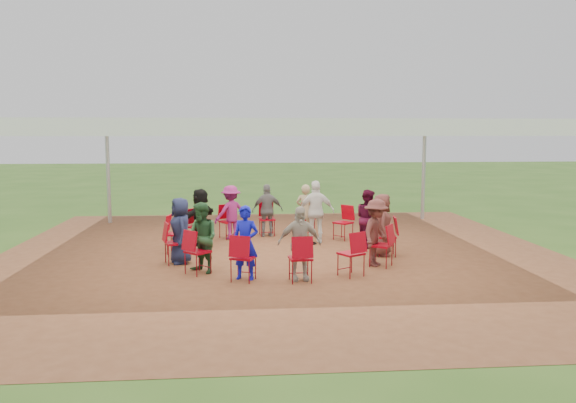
{
  "coord_description": "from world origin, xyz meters",
  "views": [
    {
      "loc": [
        -0.88,
        -12.71,
        2.8
      ],
      "look_at": [
        0.2,
        0.3,
        1.2
      ],
      "focal_mm": 35.0,
      "sensor_mm": 36.0,
      "label": 1
    }
  ],
  "objects": [
    {
      "name": "cable_coil",
      "position": [
        0.85,
        1.17,
        0.02
      ],
      "size": [
        0.41,
        0.41,
        0.03
      ],
      "rotation": [
        0.0,
        0.0,
        0.39
      ],
      "color": "black",
      "rests_on": "ground"
    },
    {
      "name": "chair_4",
      "position": [
        -0.2,
        2.42,
        0.45
      ],
      "size": [
        0.46,
        0.47,
        0.9
      ],
      "primitive_type": null,
      "rotation": [
        0.0,
        0.0,
        -3.06
      ],
      "color": "#A20111",
      "rests_on": "ground"
    },
    {
      "name": "person_seated_0",
      "position": [
        2.29,
        -0.32,
        0.72
      ],
      "size": [
        0.48,
        0.74,
        1.42
      ],
      "primitive_type": "imported",
      "rotation": [
        0.0,
        0.0,
        1.43
      ],
      "color": "#572A26",
      "rests_on": "ground"
    },
    {
      "name": "person_seated_5",
      "position": [
        -1.92,
        1.29,
        0.72
      ],
      "size": [
        1.14,
        1.37,
        1.42
      ],
      "primitive_type": "imported",
      "rotation": [
        0.0,
        0.0,
        -2.16
      ],
      "color": "black",
      "rests_on": "ground"
    },
    {
      "name": "chair_10",
      "position": [
        -0.87,
        -2.27,
        0.45
      ],
      "size": [
        0.55,
        0.56,
        0.9
      ],
      "primitive_type": null,
      "rotation": [
        0.0,
        0.0,
        -0.36
      ],
      "color": "#A20111",
      "rests_on": "ground"
    },
    {
      "name": "tent",
      "position": [
        0.0,
        0.0,
        2.37
      ],
      "size": [
        10.33,
        10.33,
        3.0
      ],
      "color": "#B2B2B7",
      "rests_on": "ground"
    },
    {
      "name": "person_seated_2",
      "position": [
        0.83,
        2.16,
        0.72
      ],
      "size": [
        0.61,
        0.5,
        1.42
      ],
      "primitive_type": "imported",
      "rotation": [
        0.0,
        0.0,
        2.78
      ],
      "color": "tan",
      "rests_on": "ground"
    },
    {
      "name": "dirt_patch",
      "position": [
        0.0,
        0.0,
        0.01
      ],
      "size": [
        13.0,
        13.0,
        0.0
      ],
      "primitive_type": "plane",
      "color": "brown",
      "rests_on": "ground"
    },
    {
      "name": "chair_7",
      "position": [
        -2.41,
        0.34,
        0.45
      ],
      "size": [
        0.49,
        0.48,
        0.9
      ],
      "primitive_type": null,
      "rotation": [
        0.0,
        0.0,
        -1.71
      ],
      "color": "#A20111",
      "rests_on": "ground"
    },
    {
      "name": "ground",
      "position": [
        0.0,
        0.0,
        0.0
      ],
      "size": [
        80.0,
        80.0,
        0.0
      ],
      "primitive_type": "plane",
      "color": "#32561B",
      "rests_on": "ground"
    },
    {
      "name": "person_seated_10",
      "position": [
        1.92,
        -1.29,
        0.72
      ],
      "size": [
        0.89,
        1.02,
        1.42
      ],
      "primitive_type": "imported",
      "rotation": [
        0.0,
        0.0,
        0.98
      ],
      "color": "#572A26",
      "rests_on": "ground"
    },
    {
      "name": "person_seated_4",
      "position": [
        -1.17,
        1.99,
        0.72
      ],
      "size": [
        1.02,
        0.86,
        1.42
      ],
      "primitive_type": "imported",
      "rotation": [
        0.0,
        0.0,
        -2.61
      ],
      "color": "#841C62",
      "rests_on": "ground"
    },
    {
      "name": "chair_5",
      "position": [
        -1.24,
        2.1,
        0.45
      ],
      "size": [
        0.59,
        0.59,
        0.9
      ],
      "primitive_type": null,
      "rotation": [
        0.0,
        0.0,
        -2.61
      ],
      "color": "#A20111",
      "rests_on": "ground"
    },
    {
      "name": "person_seated_1",
      "position": [
        2.2,
        0.7,
        0.72
      ],
      "size": [
        0.59,
        0.78,
        1.42
      ],
      "primitive_type": "imported",
      "rotation": [
        0.0,
        0.0,
        1.88
      ],
      "color": "#450A22",
      "rests_on": "ground"
    },
    {
      "name": "chair_6",
      "position": [
        -2.02,
        1.35,
        0.45
      ],
      "size": [
        0.6,
        0.59,
        0.9
      ],
      "primitive_type": null,
      "rotation": [
        0.0,
        0.0,
        -2.16
      ],
      "color": "#A20111",
      "rests_on": "ground"
    },
    {
      "name": "person_seated_6",
      "position": [
        -2.2,
        -0.7,
        0.72
      ],
      "size": [
        0.58,
        0.78,
        1.42
      ],
      "primitive_type": "imported",
      "rotation": [
        0.0,
        0.0,
        -1.26
      ],
      "color": "#1B2243",
      "rests_on": "ground"
    },
    {
      "name": "chair_9",
      "position": [
        -1.77,
        -1.67,
        0.45
      ],
      "size": [
        0.61,
        0.61,
        0.9
      ],
      "primitive_type": null,
      "rotation": [
        0.0,
        0.0,
        -0.81
      ],
      "color": "#A20111",
      "rests_on": "ground"
    },
    {
      "name": "chair_12",
      "position": [
        1.24,
        -2.1,
        0.45
      ],
      "size": [
        0.59,
        0.59,
        0.9
      ],
      "primitive_type": null,
      "rotation": [
        0.0,
        0.0,
        0.53
      ],
      "color": "#A20111",
      "rests_on": "ground"
    },
    {
      "name": "person_seated_3",
      "position": [
        -0.19,
        2.3,
        0.72
      ],
      "size": [
        0.87,
        0.5,
        1.42
      ],
      "primitive_type": "imported",
      "rotation": [
        0.0,
        0.0,
        -3.06
      ],
      "color": "slate",
      "rests_on": "ground"
    },
    {
      "name": "person_seated_8",
      "position": [
        -0.83,
        -2.16,
        0.72
      ],
      "size": [
        0.61,
        0.5,
        1.42
      ],
      "primitive_type": "imported",
      "rotation": [
        0.0,
        0.0,
        -0.36
      ],
      "color": "#0E11B9",
      "rests_on": "ground"
    },
    {
      "name": "chair_1",
      "position": [
        2.32,
        0.74,
        0.45
      ],
      "size": [
        0.55,
        0.53,
        0.9
      ],
      "primitive_type": null,
      "rotation": [
        0.0,
        0.0,
        1.88
      ],
      "color": "#A20111",
      "rests_on": "ground"
    },
    {
      "name": "chair_0",
      "position": [
        2.41,
        -0.34,
        0.45
      ],
      "size": [
        0.49,
        0.48,
        0.9
      ],
      "primitive_type": null,
      "rotation": [
        0.0,
        0.0,
        1.43
      ],
      "color": "#A20111",
      "rests_on": "ground"
    },
    {
      "name": "chair_11",
      "position": [
        0.2,
        -2.42,
        0.45
      ],
      "size": [
        0.46,
        0.47,
        0.9
      ],
      "primitive_type": null,
      "rotation": [
        0.0,
        0.0,
        0.08
      ],
      "color": "#A20111",
      "rests_on": "ground"
    },
    {
      "name": "chair_8",
      "position": [
        -2.32,
        -0.74,
        0.45
      ],
      "size": [
        0.55,
        0.53,
        0.9
      ],
      "primitive_type": null,
      "rotation": [
        0.0,
        0.0,
        -1.26
      ],
      "color": "#A20111",
      "rests_on": "ground"
    },
    {
      "name": "chair_13",
      "position": [
        2.02,
        -1.35,
        0.45
      ],
      "size": [
        0.6,
        0.59,
        0.9
      ],
      "primitive_type": null,
      "rotation": [
        0.0,
        0.0,
        0.98
      ],
      "color": "#A20111",
      "rests_on": "ground"
    },
    {
      "name": "standing_person",
      "position": [
        1.0,
        1.32,
        0.8
      ],
      "size": [
        0.95,
        0.51,
        1.59
      ],
      "primitive_type": "imported",
      "rotation": [
        0.0,
        0.0,
        3.18
      ],
      "color": "white",
      "rests_on": "ground"
    },
    {
      "name": "person_seated_7",
      "position": [
        -1.68,
        -1.59,
        0.72
      ],
      "size": [
        0.76,
        0.78,
        1.42
      ],
      "primitive_type": "imported",
      "rotation": [
        0.0,
        0.0,
        -0.81
      ],
      "color": "#26542E",
      "rests_on": "ground"
    },
    {
      "name": "chair_2",
      "position": [
        1.77,
        1.67,
        0.45
      ],
      "size": [
        0.61,
        0.61,
        0.9
      ],
      "primitive_type": null,
      "rotation": [
        0.0,
        0.0,
        2.33
      ],
      "color": "#A20111",
      "rests_on": "ground"
    },
    {
      "name": "person_seated_9",
      "position": [
        0.19,
        -2.3,
        0.72
      ],
      "size": [
        0.87,
        0.5,
        1.42
      ],
      "primitive_type": "imported",
      "rotation": [
        0.0,
        0.0,
        0.08
      ],
      "color": "#ACA497",
      "rests_on": "ground"
    },
    {
      "name": "chair_3",
      "position": [
        0.87,
        2.27,
        0.45
      ],
      "size": [
        0.55,
        0.56,
        0.9
      ],
      "primitive_type": null,
      "rotation": [
        0.0,
        0.0,
        2.78
      ],
      "color": "#A20111",
      "rests_on": "ground"
    },
    {
      "name": "laptop",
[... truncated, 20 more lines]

